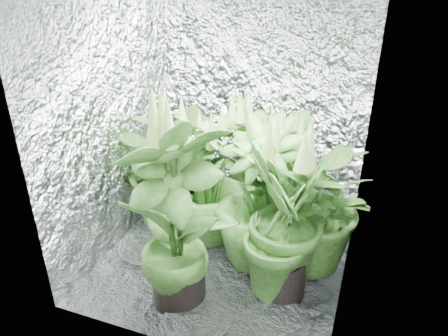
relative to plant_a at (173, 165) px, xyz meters
name	(u,v)px	position (x,y,z in m)	size (l,w,h in m)	color
ground	(225,257)	(0.51, -0.27, -0.50)	(1.60, 1.60, 0.00)	silver
walls	(225,124)	(0.51, -0.27, 0.50)	(1.62, 1.62, 2.00)	silver
plant_a	(173,165)	(0.00, 0.00, 0.00)	(0.92, 0.92, 1.07)	black
plant_b	(247,160)	(0.46, 0.36, -0.04)	(0.68, 0.68, 1.01)	black
plant_c	(282,181)	(0.79, 0.12, -0.04)	(0.57, 0.57, 1.00)	black
plant_d	(207,181)	(0.31, -0.09, -0.03)	(0.73, 0.73, 1.02)	black
plant_e	(309,204)	(1.04, -0.19, 0.00)	(1.18, 1.18, 1.05)	black
plant_f	(175,215)	(0.39, -0.75, 0.11)	(0.91, 0.91, 1.33)	black
plant_g	(283,224)	(0.94, -0.47, 0.01)	(0.56, 0.56, 1.12)	black
plant_h	(259,197)	(0.72, -0.23, 0.00)	(0.69, 0.69, 1.08)	black
circulation_fan	(329,211)	(1.12, 0.36, -0.36)	(0.16, 0.28, 0.33)	black
plant_label	(186,267)	(0.46, -0.78, -0.20)	(0.05, 0.01, 0.07)	white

